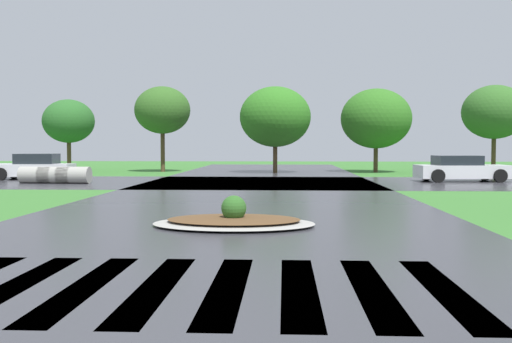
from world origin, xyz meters
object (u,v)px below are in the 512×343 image
(car_white_sedan, at_px, (35,167))
(median_island, at_px, (234,221))
(drainage_pipe_stack, at_px, (55,175))
(car_blue_compact, at_px, (461,169))

(car_white_sedan, bearing_deg, median_island, 120.15)
(car_white_sedan, height_order, drainage_pipe_stack, car_white_sedan)
(car_blue_compact, relative_size, drainage_pipe_stack, 1.35)
(car_blue_compact, height_order, car_white_sedan, car_white_sedan)
(car_white_sedan, xyz_separation_m, drainage_pipe_stack, (2.33, -3.12, -0.23))
(car_blue_compact, relative_size, car_white_sedan, 1.10)
(drainage_pipe_stack, bearing_deg, car_white_sedan, 126.74)
(median_island, relative_size, car_white_sedan, 0.88)
(car_white_sedan, distance_m, drainage_pipe_stack, 3.90)
(car_blue_compact, distance_m, car_white_sedan, 21.68)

